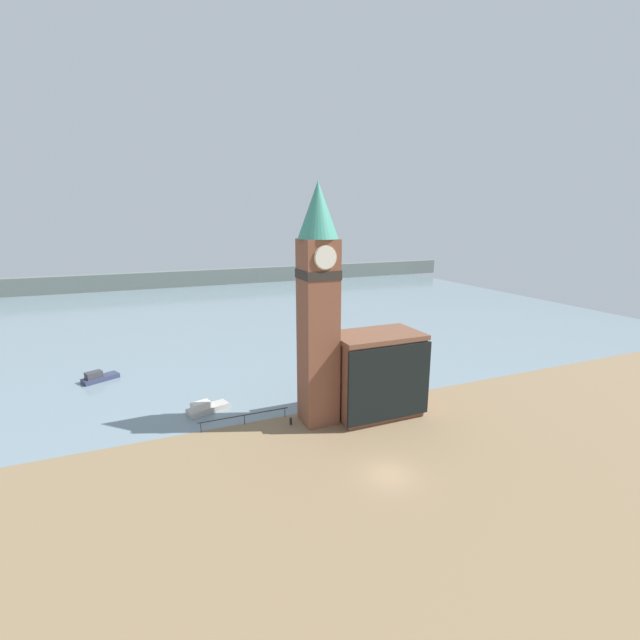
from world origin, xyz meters
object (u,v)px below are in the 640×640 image
pier_building (376,374)px  boat_far (99,377)px  mooring_bollard_near (291,421)px  boat_near (206,408)px  clock_tower (318,301)px

pier_building → boat_far: bearing=142.1°
boat_far → mooring_bollard_near: (19.57, -21.54, -0.10)m
boat_near → mooring_bollard_near: boat_near is taller
boat_near → boat_far: boat_far is taller
boat_far → clock_tower: bearing=-71.1°
clock_tower → pier_building: size_ratio=2.55×
clock_tower → boat_far: clock_tower is taller
pier_building → boat_far: 37.08m
mooring_bollard_near → pier_building: bearing=-6.6°
pier_building → boat_far: size_ratio=2.04×
pier_building → boat_far: (-29.09, 22.64, -4.08)m
boat_near → pier_building: bearing=-40.4°
boat_near → boat_far: 19.18m
clock_tower → pier_building: 10.68m
pier_building → boat_far: pier_building is taller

